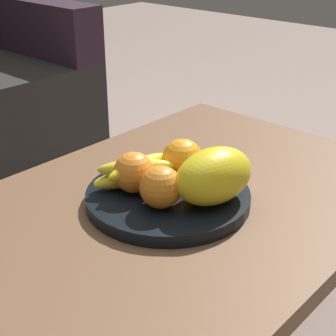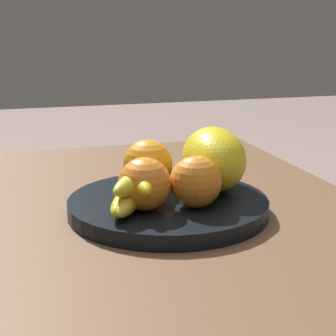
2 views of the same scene
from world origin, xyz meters
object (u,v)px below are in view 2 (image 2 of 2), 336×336
fruit_bowl (168,206)px  orange_right (148,164)px  melon_large_front (214,159)px  banana_bunch (134,188)px  coffee_table (182,249)px  orange_left (196,182)px  orange_front (144,184)px

fruit_bowl → orange_right: 0.08m
melon_large_front → banana_bunch: size_ratio=1.02×
coffee_table → orange_left: size_ratio=14.36×
orange_left → banana_bunch: 0.09m
fruit_bowl → orange_left: bearing=-151.6°
orange_front → fruit_bowl: bearing=-48.8°
coffee_table → melon_large_front: bearing=-45.2°
melon_large_front → banana_bunch: 0.16m
coffee_table → fruit_bowl: bearing=7.8°
orange_right → banana_bunch: (-0.09, 0.04, -0.01)m
orange_right → banana_bunch: 0.10m
melon_large_front → coffee_table: bearing=134.8°
orange_left → orange_right: (0.12, 0.05, 0.00)m
orange_front → orange_left: (-0.01, -0.08, -0.00)m
orange_right → fruit_bowl: bearing=-164.6°
melon_large_front → banana_bunch: bearing=111.4°
coffee_table → orange_right: 0.16m
coffee_table → melon_large_front: (0.08, -0.08, 0.12)m
melon_large_front → orange_right: (0.03, 0.10, -0.01)m
fruit_bowl → melon_large_front: melon_large_front is taller
orange_left → fruit_bowl: bearing=28.4°
coffee_table → banana_bunch: size_ratio=7.06×
coffee_table → orange_left: (-0.00, -0.02, 0.11)m
orange_left → banana_bunch: size_ratio=0.49×
melon_large_front → orange_right: bearing=72.3°
fruit_bowl → melon_large_front: (0.03, -0.09, 0.06)m
fruit_bowl → banana_bunch: bearing=115.9°
fruit_bowl → melon_large_front: size_ratio=1.96×
melon_large_front → orange_front: melon_large_front is taller
coffee_table → fruit_bowl: fruit_bowl is taller
coffee_table → orange_right: bearing=12.0°
coffee_table → orange_front: orange_front is taller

